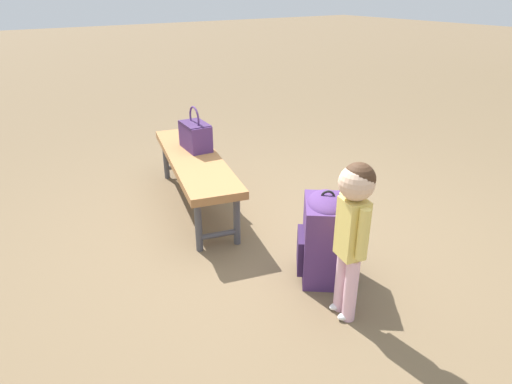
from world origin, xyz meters
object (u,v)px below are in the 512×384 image
object	(u,v)px
handbag	(195,135)
child_standing	(353,219)
backpack_large	(325,235)
park_bench	(195,163)

from	to	relation	value
handbag	child_standing	world-z (taller)	child_standing
backpack_large	child_standing	bearing A→B (deg)	-22.45
backpack_large	handbag	bearing A→B (deg)	-175.72
child_standing	backpack_large	world-z (taller)	child_standing
handbag	backpack_large	bearing A→B (deg)	4.28
park_bench	backpack_large	xyz separation A→B (m)	(1.36, 0.21, -0.09)
child_standing	park_bench	bearing A→B (deg)	-177.79
handbag	park_bench	bearing A→B (deg)	-31.60
handbag	child_standing	xyz separation A→B (m)	(1.87, -0.03, 0.04)
park_bench	backpack_large	distance (m)	1.38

